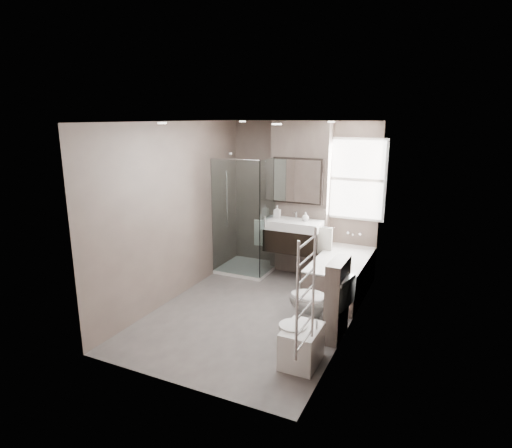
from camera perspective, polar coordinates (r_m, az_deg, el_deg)
The scene contains 15 objects.
room at distance 5.72m, azimuth -0.01°, elevation 0.38°, with size 2.70×3.90×2.70m.
vanity_pier at distance 7.33m, azimuth 5.92°, elevation 3.37°, with size 1.00×0.25×2.60m, color #60534C.
vanity at distance 7.14m, azimuth 4.87°, elevation -1.52°, with size 0.95×0.47×0.66m.
mirror_cabinet at distance 7.13m, azimuth 5.54°, elevation 5.75°, with size 0.86×0.08×0.76m.
towel_left at distance 7.33m, azimuth 0.71°, elevation -1.21°, with size 0.24×0.06×0.44m, color silver.
towel_right at distance 6.96m, azimuth 9.13°, elevation -2.24°, with size 0.24×0.06×0.44m, color silver.
shower_enclosure at distance 7.43m, azimuth -0.82°, elevation -2.85°, with size 0.90×0.90×2.00m.
bathtub at distance 6.72m, azimuth 11.27°, elevation -6.58°, with size 0.75×1.60×0.57m.
window at distance 7.13m, azimuth 13.14°, elevation 5.82°, with size 0.98×0.06×1.33m.
toilet at distance 5.48m, azimuth 8.27°, elevation -10.35°, with size 0.45×0.79×0.81m, color white.
cistern_box at distance 5.37m, azimuth 10.75°, elevation -9.84°, with size 0.19×0.55×1.00m.
bidet at distance 4.92m, azimuth 6.04°, elevation -15.68°, with size 0.45×0.53×0.55m.
towel_radiator at distance 3.92m, azimuth 6.65°, elevation -9.10°, with size 0.03×0.49×1.10m.
soap_bottle_a at distance 7.19m, azimuth 2.85°, elevation 1.64°, with size 0.10×0.10×0.22m, color white.
soap_bottle_b at distance 7.04m, azimuth 6.62°, elevation 1.00°, with size 0.11×0.11×0.15m, color white.
Camera 1 is at (2.37, -5.03, 2.66)m, focal length 30.00 mm.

